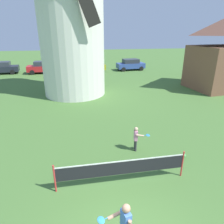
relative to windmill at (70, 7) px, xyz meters
The scene contains 9 objects.
windmill is the anchor object (origin of this frame).
tennis_net 13.88m from the windmill, 83.15° to the right, with size 4.82×0.06×1.10m.
player_near 15.95m from the windmill, 86.08° to the right, with size 0.85×0.47×1.43m.
player_far 12.26m from the windmill, 75.44° to the right, with size 0.70×0.55×1.21m.
stray_ball 13.89m from the windmill, 67.61° to the right, with size 0.19×0.19×0.19m, color #4CB259.
parked_car_black 15.71m from the windmill, 131.20° to the left, with size 4.63×2.23×1.56m.
parked_car_red 12.74m from the windmill, 110.62° to the left, with size 4.38×2.00×1.56m.
parked_car_mustard 11.94m from the windmill, 78.86° to the left, with size 4.53×2.44×1.56m.
parked_car_blue 14.58m from the windmill, 52.88° to the left, with size 4.01×2.14×1.56m.
Camera 1 is at (-1.04, -3.79, 5.31)m, focal length 32.96 mm.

